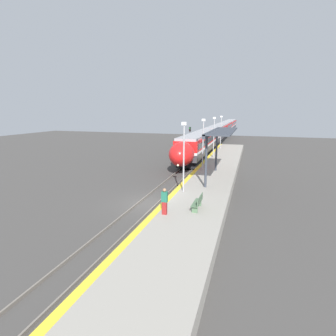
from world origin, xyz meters
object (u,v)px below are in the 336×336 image
object	(u,v)px
train	(220,131)
platform_bench	(198,202)
lamppost_mid	(203,141)
railway_signal	(190,138)
lamppost_farthest	(221,130)
lamppost_near	(184,153)
person_waiting	(165,201)
lamppost_far	(214,134)

from	to	relation	value
train	platform_bench	bearing A→B (deg)	-85.05
lamppost_mid	train	bearing A→B (deg)	93.73
platform_bench	railway_signal	bearing A→B (deg)	104.19
lamppost_farthest	lamppost_near	bearing A→B (deg)	-90.00
platform_bench	lamppost_mid	distance (m)	11.90
person_waiting	lamppost_mid	world-z (taller)	lamppost_mid
person_waiting	lamppost_far	world-z (taller)	lamppost_far
lamppost_near	lamppost_farthest	distance (m)	24.42
train	lamppost_farthest	xyz separation A→B (m)	(2.48, -21.72, 1.71)
person_waiting	lamppost_farthest	world-z (taller)	lamppost_farthest
lamppost_far	lamppost_farthest	distance (m)	8.14
railway_signal	lamppost_mid	world-z (taller)	lamppost_mid
railway_signal	lamppost_far	size ratio (longest dim) A/B	0.85
railway_signal	lamppost_farthest	xyz separation A→B (m)	(4.47, 2.88, 1.17)
train	lamppost_farthest	distance (m)	21.93
platform_bench	lamppost_far	distance (m)	19.86
person_waiting	lamppost_far	size ratio (longest dim) A/B	0.31
platform_bench	person_waiting	world-z (taller)	person_waiting
platform_bench	lamppost_near	world-z (taller)	lamppost_near
person_waiting	lamppost_mid	bearing A→B (deg)	90.18
platform_bench	lamppost_near	xyz separation A→B (m)	(-1.81, 3.33, 2.58)
railway_signal	lamppost_far	world-z (taller)	lamppost_far
train	lamppost_farthest	bearing A→B (deg)	-83.50
railway_signal	lamppost_farthest	world-z (taller)	lamppost_farthest
train	platform_bench	size ratio (longest dim) A/B	46.77
person_waiting	lamppost_far	xyz separation A→B (m)	(-0.04, 21.02, 2.21)
person_waiting	railway_signal	xyz separation A→B (m)	(-4.52, 26.27, 1.04)
lamppost_near	lamppost_mid	xyz separation A→B (m)	(0.00, 8.14, 0.00)
lamppost_mid	lamppost_farthest	size ratio (longest dim) A/B	1.00
train	lamppost_mid	world-z (taller)	lamppost_mid
platform_bench	lamppost_far	size ratio (longest dim) A/B	0.31
platform_bench	lamppost_far	xyz separation A→B (m)	(-1.81, 19.61, 2.58)
lamppost_near	lamppost_far	distance (m)	16.28
lamppost_far	platform_bench	bearing A→B (deg)	-84.72
lamppost_mid	lamppost_near	bearing A→B (deg)	-90.00
train	lamppost_near	size ratio (longest dim) A/B	14.72
lamppost_far	lamppost_farthest	bearing A→B (deg)	90.00
train	lamppost_mid	distance (m)	38.12
train	person_waiting	world-z (taller)	train
railway_signal	lamppost_farthest	bearing A→B (deg)	32.80
person_waiting	railway_signal	world-z (taller)	railway_signal
platform_bench	railway_signal	world-z (taller)	railway_signal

